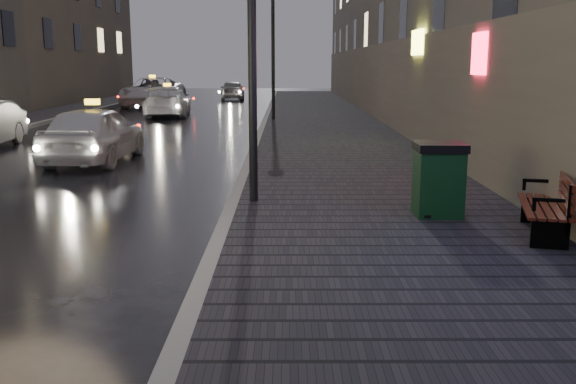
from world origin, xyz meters
name	(u,v)px	position (x,y,z in m)	size (l,w,h in m)	color
sidewalk	(324,123)	(3.90, 21.00, 0.07)	(4.60, 58.00, 0.15)	black
curb	(264,123)	(1.50, 21.00, 0.07)	(0.20, 58.00, 0.15)	slate
sidewalk_far	(8,123)	(-8.70, 21.00, 0.07)	(2.40, 58.00, 0.15)	black
curb_far	(41,123)	(-7.40, 21.00, 0.07)	(0.20, 58.00, 0.15)	slate
building_far_c	(45,16)	(-13.50, 39.00, 5.50)	(6.00, 22.00, 11.00)	#6B6051
lamp_far	(273,36)	(1.85, 22.00, 3.49)	(0.36, 0.36, 5.28)	black
bench	(550,205)	(5.91, 3.78, 0.57)	(0.97, 1.73, 0.84)	black
trash_bin	(438,178)	(4.69, 4.96, 0.71)	(0.74, 0.74, 1.11)	black
taxi_near	(94,134)	(-2.37, 11.29, 0.71)	(1.68, 4.17, 1.42)	silver
taxi_mid	(168,101)	(-3.13, 25.48, 0.69)	(1.94, 4.78, 1.39)	white
taxi_far	(153,92)	(-5.24, 32.44, 0.82)	(2.72, 5.91, 1.64)	silver
car_far	(232,90)	(-1.27, 39.08, 0.65)	(1.54, 3.84, 1.31)	gray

